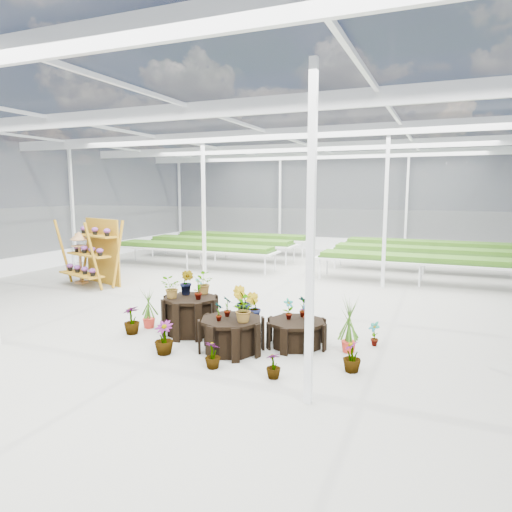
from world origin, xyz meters
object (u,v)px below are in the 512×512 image
at_px(plinth_mid, 231,335).
at_px(shelf_rack, 90,253).
at_px(bird_table, 80,258).
at_px(plinth_tall, 190,316).
at_px(plinth_low, 296,333).

height_order(plinth_mid, shelf_rack, shelf_rack).
height_order(shelf_rack, bird_table, shelf_rack).
height_order(plinth_tall, shelf_rack, shelf_rack).
height_order(plinth_tall, bird_table, bird_table).
xyz_separation_m(plinth_mid, shelf_rack, (-6.40, 3.54, 0.70)).
bearing_deg(plinth_mid, bird_table, 152.08).
xyz_separation_m(plinth_mid, plinth_low, (1.00, 0.70, -0.06)).
relative_size(plinth_mid, plinth_low, 1.05).
bearing_deg(plinth_tall, bird_table, 151.80).
bearing_deg(plinth_low, shelf_rack, 159.01).
bearing_deg(bird_table, plinth_mid, -37.86).
height_order(plinth_tall, plinth_mid, plinth_tall).
xyz_separation_m(plinth_low, bird_table, (-7.91, 2.96, 0.56)).
height_order(plinth_mid, bird_table, bird_table).
xyz_separation_m(plinth_tall, plinth_mid, (1.20, -0.60, -0.07)).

